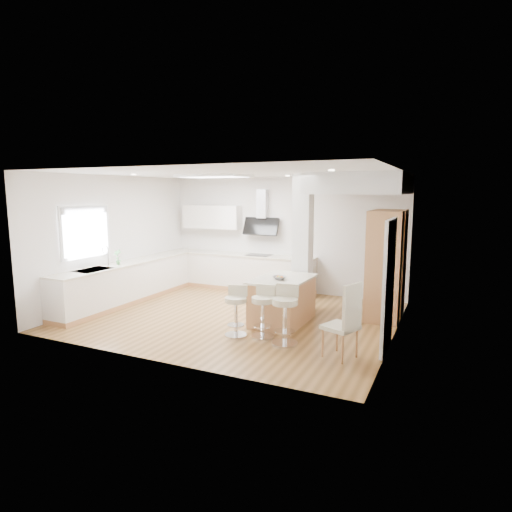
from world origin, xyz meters
The scene contains 18 objects.
ground centered at (0.00, 0.00, 0.00)m, with size 6.00×6.00×0.00m, color olive.
ceiling centered at (0.00, 0.00, 0.00)m, with size 6.00×5.00×0.02m, color white.
wall_back centered at (0.00, 2.50, 1.40)m, with size 6.00×0.04×2.80m, color silver.
wall_left centered at (-3.00, 0.00, 1.40)m, with size 0.04×5.00×2.80m, color silver.
wall_right centered at (3.00, 0.00, 1.40)m, with size 0.04×5.00×2.80m, color silver.
skylight centered at (-0.79, 0.60, 2.77)m, with size 4.10×2.10×0.06m.
window_left centered at (-2.96, -0.90, 1.69)m, with size 0.06×1.28×1.07m.
doorway_right centered at (2.97, -0.60, 1.00)m, with size 0.05×1.00×2.10m.
counter_left centered at (-2.70, 0.23, 0.46)m, with size 0.63×4.50×1.35m.
counter_back centered at (-0.91, 2.22, 0.70)m, with size 3.62×0.63×2.50m.
pillar centered at (1.05, 0.95, 1.40)m, with size 0.35×0.35×2.80m.
soffit centered at (2.10, 1.40, 2.60)m, with size 1.78×2.20×0.40m.
oven_column centered at (2.68, 1.23, 1.05)m, with size 0.63×1.21×2.10m.
peninsula centered at (0.98, 0.03, 0.43)m, with size 0.97×1.43×0.92m.
bar_stool_a centered at (0.54, -1.01, 0.49)m, with size 0.46×0.46×0.86m.
bar_stool_b centered at (0.99, -0.87, 0.50)m, with size 0.42×0.42×0.89m.
bar_stool_c centered at (1.44, -1.03, 0.54)m, with size 0.49×0.49×0.96m.
dining_chair centered at (2.48, -1.26, 0.61)m, with size 0.58×0.58×1.15m.
Camera 1 is at (3.83, -7.27, 2.45)m, focal length 30.00 mm.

